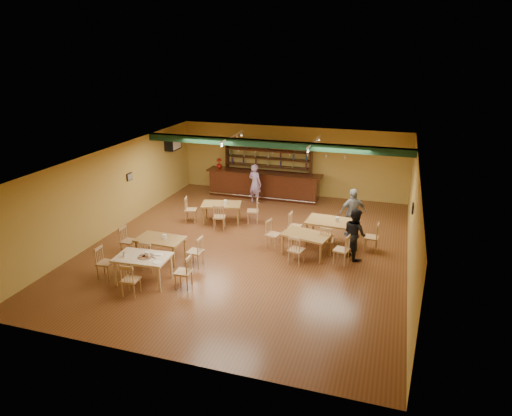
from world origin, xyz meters
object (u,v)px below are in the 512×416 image
(dining_table_d, at_px, (306,245))
(dining_table_a, at_px, (222,213))
(near_table, at_px, (144,269))
(dining_table_c, at_px, (161,249))
(dining_table_b, at_px, (332,233))
(patron_bar, at_px, (255,184))
(bar_counter, at_px, (264,185))
(patron_right_a, at_px, (355,234))

(dining_table_d, bearing_deg, dining_table_a, 165.05)
(near_table, bearing_deg, dining_table_d, 34.24)
(near_table, bearing_deg, dining_table_c, 95.46)
(dining_table_b, bearing_deg, patron_bar, 142.33)
(dining_table_b, relative_size, dining_table_c, 1.16)
(bar_counter, distance_m, patron_right_a, 6.62)
(bar_counter, height_order, patron_bar, patron_bar)
(dining_table_a, xyz_separation_m, dining_table_c, (-0.58, -3.58, 0.00))
(dining_table_d, distance_m, patron_right_a, 1.55)
(dining_table_a, xyz_separation_m, patron_bar, (0.52, 2.50, 0.47))
(bar_counter, xyz_separation_m, dining_table_a, (-0.66, -3.32, -0.21))
(dining_table_c, xyz_separation_m, patron_bar, (1.10, 6.08, 0.47))
(bar_counter, relative_size, patron_bar, 3.02)
(bar_counter, bearing_deg, patron_bar, -99.73)
(dining_table_c, xyz_separation_m, dining_table_d, (4.18, 1.67, 0.00))
(bar_counter, relative_size, dining_table_b, 3.02)
(dining_table_a, relative_size, patron_right_a, 0.89)
(dining_table_b, xyz_separation_m, dining_table_d, (-0.65, -1.08, -0.06))
(bar_counter, xyz_separation_m, patron_bar, (-0.14, -0.83, 0.27))
(bar_counter, distance_m, dining_table_c, 7.01)
(patron_bar, bearing_deg, bar_counter, -78.60)
(patron_right_a, bearing_deg, near_table, 83.13)
(dining_table_c, relative_size, patron_bar, 0.86)
(dining_table_a, bearing_deg, patron_right_a, -32.20)
(near_table, xyz_separation_m, patron_right_a, (5.41, 3.36, 0.41))
(dining_table_a, height_order, dining_table_c, dining_table_c)
(near_table, relative_size, patron_bar, 0.88)
(dining_table_a, bearing_deg, dining_table_d, -42.32)
(dining_table_a, relative_size, dining_table_c, 1.00)
(dining_table_c, distance_m, patron_bar, 6.19)
(bar_counter, relative_size, dining_table_d, 3.48)
(patron_bar, bearing_deg, near_table, 104.48)
(dining_table_b, bearing_deg, dining_table_d, -117.10)
(patron_bar, height_order, patron_right_a, patron_bar)
(dining_table_c, height_order, patron_bar, patron_bar)
(dining_table_a, bearing_deg, bar_counter, 64.43)
(dining_table_d, distance_m, patron_bar, 5.40)
(dining_table_c, distance_m, near_table, 1.43)
(dining_table_a, height_order, patron_right_a, patron_right_a)
(dining_table_d, relative_size, near_table, 0.99)
(dining_table_a, bearing_deg, dining_table_c, -113.62)
(bar_counter, xyz_separation_m, dining_table_c, (-1.24, -6.90, -0.21))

